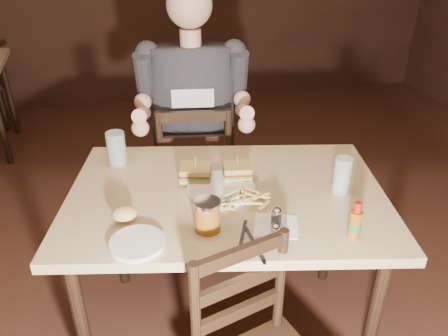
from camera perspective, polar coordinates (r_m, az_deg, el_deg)
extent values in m
cube|color=tan|center=(1.74, 0.33, -3.66)|extent=(1.38, 1.04, 0.04)
cylinder|color=black|center=(1.81, -17.85, -19.86)|extent=(0.05, 0.05, 0.73)
cylinder|color=black|center=(2.29, -13.74, -7.40)|extent=(0.05, 0.05, 0.73)
cylinder|color=black|center=(1.84, 18.77, -19.11)|extent=(0.05, 0.05, 0.73)
cylinder|color=black|center=(2.31, 13.67, -7.00)|extent=(0.05, 0.05, 0.73)
cylinder|color=black|center=(3.83, -27.21, 5.37)|extent=(0.04, 0.04, 0.73)
cylinder|color=black|center=(4.43, -26.22, 8.49)|extent=(0.04, 0.04, 0.73)
cylinder|color=white|center=(1.73, -0.39, -2.90)|extent=(0.31, 0.31, 0.02)
ellipsoid|color=maroon|center=(1.69, 2.47, -3.26)|extent=(0.05, 0.05, 0.01)
cylinder|color=silver|center=(1.96, -13.87, 2.50)|extent=(0.09, 0.09, 0.15)
cylinder|color=silver|center=(1.75, 15.15, -0.97)|extent=(0.08, 0.08, 0.15)
cube|color=white|center=(1.55, 6.78, -7.47)|extent=(0.19, 0.18, 0.00)
cube|color=silver|center=(1.46, 4.04, -9.98)|extent=(0.02, 0.20, 0.00)
cube|color=silver|center=(1.50, 2.49, -8.59)|extent=(0.07, 0.15, 0.00)
cylinder|color=white|center=(1.48, -11.25, -9.72)|extent=(0.21, 0.21, 0.01)
ellipsoid|color=tan|center=(1.58, -12.87, -5.80)|extent=(0.10, 0.09, 0.05)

